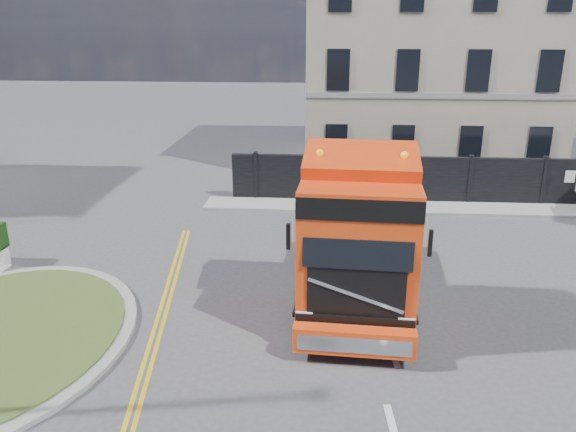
{
  "coord_description": "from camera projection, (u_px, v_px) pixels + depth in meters",
  "views": [
    {
      "loc": [
        1.02,
        -14.16,
        7.23
      ],
      "look_at": [
        -0.09,
        1.63,
        1.8
      ],
      "focal_mm": 35.0,
      "sensor_mm": 36.0,
      "label": 1
    }
  ],
  "objects": [
    {
      "name": "ground",
      "position": [
        287.0,
        295.0,
        15.78
      ],
      "size": [
        120.0,
        120.0,
        0.0
      ],
      "primitive_type": "plane",
      "color": "#424244",
      "rests_on": "ground"
    },
    {
      "name": "hoarding_fence",
      "position": [
        458.0,
        181.0,
        23.51
      ],
      "size": [
        18.8,
        0.25,
        2.0
      ],
      "color": "black",
      "rests_on": "ground"
    },
    {
      "name": "truck",
      "position": [
        358.0,
        244.0,
        14.23
      ],
      "size": [
        3.1,
        7.39,
        4.34
      ],
      "rotation": [
        0.0,
        0.0,
        -0.06
      ],
      "color": "black",
      "rests_on": "ground"
    },
    {
      "name": "pavement_far",
      "position": [
        447.0,
        208.0,
        23.0
      ],
      "size": [
        20.0,
        1.6,
        0.12
      ],
      "primitive_type": "cube",
      "color": "gray",
      "rests_on": "ground"
    },
    {
      "name": "georgian_building",
      "position": [
        425.0,
        54.0,
        29.07
      ],
      "size": [
        12.3,
        10.3,
        12.8
      ],
      "color": "#BBA995",
      "rests_on": "ground"
    }
  ]
}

